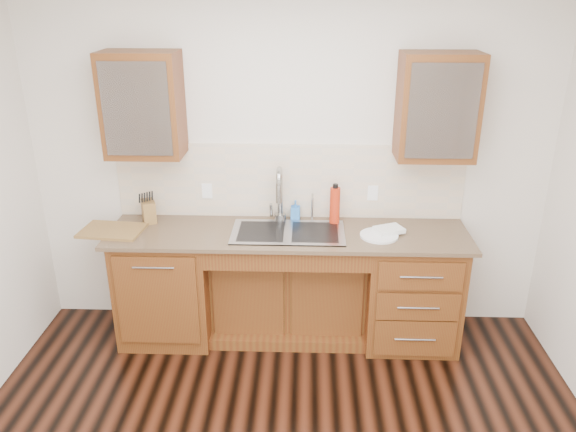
{
  "coord_description": "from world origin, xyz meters",
  "views": [
    {
      "loc": [
        0.14,
        -2.41,
        2.61
      ],
      "look_at": [
        0.0,
        1.4,
        1.05
      ],
      "focal_mm": 35.0,
      "sensor_mm": 36.0,
      "label": 1
    }
  ],
  "objects_px": {
    "plate": "(379,235)",
    "water_bottle": "(335,206)",
    "cutting_board": "(112,230)",
    "soap_bottle": "(295,210)",
    "knife_block": "(149,211)"
  },
  "relations": [
    {
      "from": "soap_bottle",
      "to": "knife_block",
      "type": "xyz_separation_m",
      "value": [
        -1.14,
        -0.08,
        0.01
      ]
    },
    {
      "from": "cutting_board",
      "to": "soap_bottle",
      "type": "bearing_deg",
      "value": 12.15
    },
    {
      "from": "plate",
      "to": "water_bottle",
      "type": "bearing_deg",
      "value": 143.76
    },
    {
      "from": "water_bottle",
      "to": "cutting_board",
      "type": "height_order",
      "value": "water_bottle"
    },
    {
      "from": "water_bottle",
      "to": "plate",
      "type": "xyz_separation_m",
      "value": [
        0.32,
        -0.23,
        -0.14
      ]
    },
    {
      "from": "plate",
      "to": "cutting_board",
      "type": "bearing_deg",
      "value": 179.56
    },
    {
      "from": "plate",
      "to": "knife_block",
      "type": "xyz_separation_m",
      "value": [
        -1.76,
        0.23,
        0.08
      ]
    },
    {
      "from": "plate",
      "to": "cutting_board",
      "type": "distance_m",
      "value": 1.99
    },
    {
      "from": "water_bottle",
      "to": "knife_block",
      "type": "bearing_deg",
      "value": -179.65
    },
    {
      "from": "soap_bottle",
      "to": "plate",
      "type": "relative_size",
      "value": 0.55
    },
    {
      "from": "water_bottle",
      "to": "knife_block",
      "type": "distance_m",
      "value": 1.44
    },
    {
      "from": "soap_bottle",
      "to": "knife_block",
      "type": "distance_m",
      "value": 1.14
    },
    {
      "from": "soap_bottle",
      "to": "knife_block",
      "type": "height_order",
      "value": "knife_block"
    },
    {
      "from": "knife_block",
      "to": "soap_bottle",
      "type": "bearing_deg",
      "value": -18.57
    },
    {
      "from": "soap_bottle",
      "to": "knife_block",
      "type": "relative_size",
      "value": 0.92
    }
  ]
}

